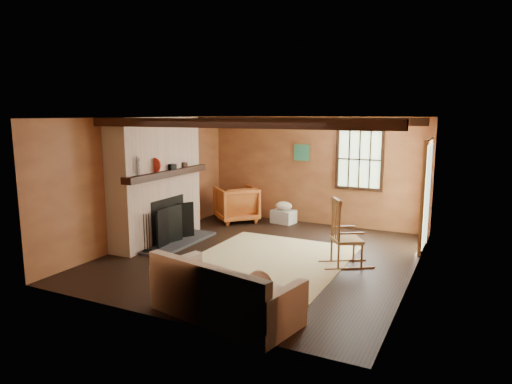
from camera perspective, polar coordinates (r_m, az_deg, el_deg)
The scene contains 10 objects.
ground at distance 8.06m, azimuth 0.72°, elevation -8.04°, with size 5.50×5.50×0.00m, color black.
room_envelope at distance 7.86m, azimuth 3.01°, elevation 3.69°, with size 5.02×5.52×2.44m.
fireplace at distance 8.97m, azimuth -12.22°, elevation 0.81°, with size 1.02×2.30×2.40m.
rug at distance 7.81m, azimuth 1.42°, elevation -8.62°, with size 2.50×3.00×0.01m, color beige.
rocking_chair at distance 7.60m, azimuth 10.99°, elevation -5.58°, with size 0.92×0.81×1.14m.
sofa at distance 5.70m, azimuth -4.10°, elevation -12.96°, with size 1.99×1.19×0.75m.
firewood_pile at distance 11.13m, azimuth -2.59°, elevation -2.39°, with size 0.66×0.12×0.24m.
laundry_basket at distance 10.42m, azimuth 3.46°, elevation -3.07°, with size 0.50×0.38×0.30m, color silver.
basket_pillow at distance 10.37m, azimuth 3.48°, elevation -1.74°, with size 0.39×0.31×0.19m, color beige.
armchair at distance 10.53m, azimuth -2.45°, elevation -1.49°, with size 0.87×0.89×0.81m, color #BF6026.
Camera 1 is at (3.30, -6.93, 2.47)m, focal length 32.00 mm.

